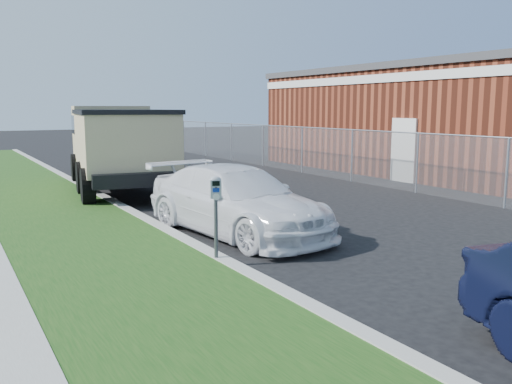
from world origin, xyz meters
TOP-DOWN VIEW (x-y plane):
  - ground at (0.00, 0.00)m, footprint 120.00×120.00m
  - streetside at (-5.57, 2.00)m, footprint 6.12×50.00m
  - chainlink_fence at (6.00, 7.00)m, footprint 0.06×30.06m
  - brick_building at (12.00, 8.00)m, footprint 9.20×14.20m
  - parking_meter at (-2.68, 0.09)m, footprint 0.21×0.17m
  - white_wagon at (-1.27, 2.02)m, footprint 2.59×4.96m
  - dump_truck at (-1.61, 9.03)m, footprint 3.52×6.97m

SIDE VIEW (x-z plane):
  - ground at x=0.00m, z-range 0.00..0.00m
  - streetside at x=-5.57m, z-range -0.01..0.14m
  - white_wagon at x=-1.27m, z-range 0.00..1.37m
  - parking_meter at x=-2.68m, z-range 0.43..1.77m
  - chainlink_fence at x=6.00m, z-range -13.74..16.26m
  - dump_truck at x=-1.61m, z-range 0.16..2.78m
  - brick_building at x=12.00m, z-range 0.04..4.21m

